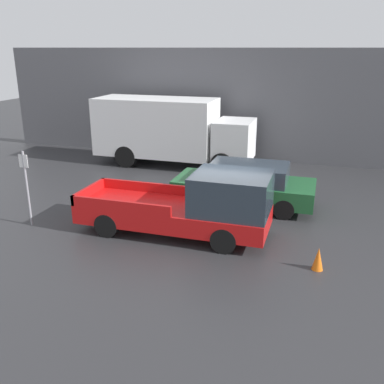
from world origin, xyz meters
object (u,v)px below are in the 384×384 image
delivery_truck (168,129)px  traffic_cone (318,259)px  pickup_truck (193,206)px  car (245,184)px  parking_sign (27,184)px

delivery_truck → traffic_cone: (7.10, -8.49, -1.39)m
traffic_cone → pickup_truck: bearing=163.4°
car → parking_sign: 7.16m
parking_sign → traffic_cone: (8.69, -0.28, -1.05)m
traffic_cone → delivery_truck: bearing=129.9°
pickup_truck → car: pickup_truck is taller
pickup_truck → traffic_cone: bearing=-16.6°
car → traffic_cone: size_ratio=8.18×
car → parking_sign: (-6.07, -3.76, 0.57)m
parking_sign → traffic_cone: bearing=-1.8°
car → delivery_truck: 6.39m
parking_sign → delivery_truck: bearing=79.1°
car → parking_sign: bearing=-148.3°
delivery_truck → parking_sign: 8.37m
car → parking_sign: parking_sign is taller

